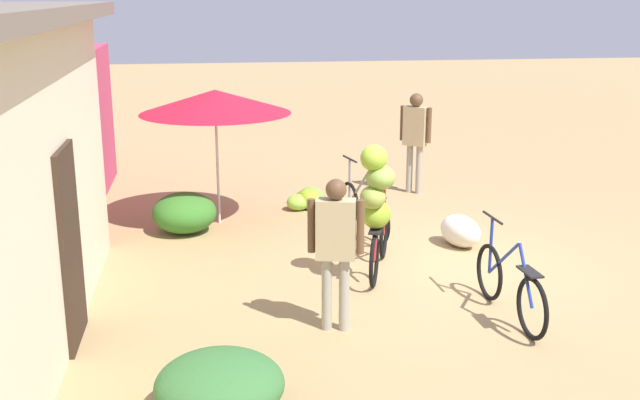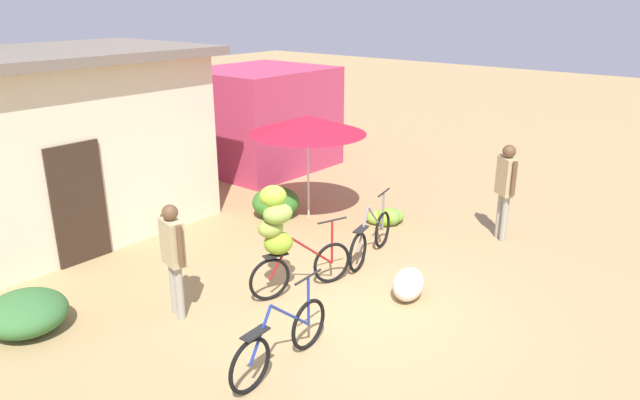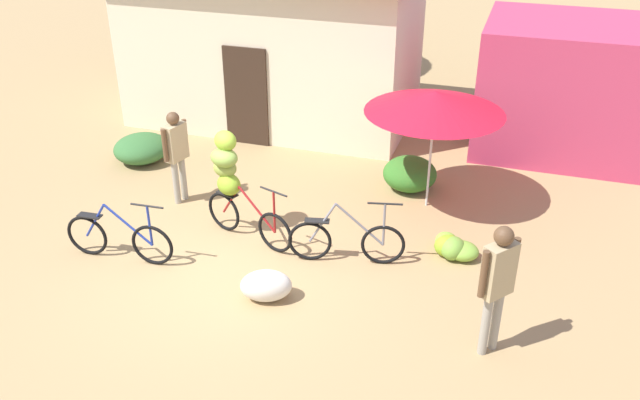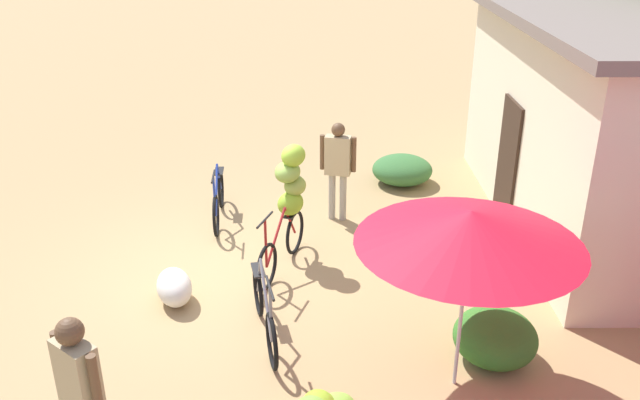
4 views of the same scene
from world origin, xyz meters
TOP-DOWN VIEW (x-y plane):
  - ground_plane at (0.00, 0.00)m, footprint 60.00×60.00m
  - building_low at (-1.50, 5.88)m, footprint 6.40×3.57m
  - shop_pink at (4.49, 6.14)m, footprint 3.20×2.80m
  - hedge_bush_front_left at (-3.13, 2.92)m, footprint 1.04×1.09m
  - hedge_bush_front_right at (2.03, 3.33)m, footprint 0.95×0.94m
  - market_umbrella at (2.44, 2.82)m, footprint 2.25×2.25m
  - bicycle_leftmost at (-1.60, -0.22)m, footprint 1.72×0.18m
  - bicycle_near_pile at (-0.30, 0.97)m, footprint 1.63×0.71m
  - bicycle_center_loaded at (1.60, 0.73)m, footprint 1.69×0.42m
  - banana_pile_on_ground at (3.08, 1.38)m, footprint 0.75×0.72m
  - produce_sack at (0.82, -0.48)m, footprint 0.81×0.65m
  - person_vendor at (-1.63, 1.69)m, footprint 0.29×0.57m
  - person_bystander at (3.78, -0.61)m, footprint 0.41×0.47m

SIDE VIEW (x-z plane):
  - ground_plane at x=0.00m, z-range 0.00..0.00m
  - banana_pile_on_ground at x=3.08m, z-range -0.02..0.32m
  - produce_sack at x=0.82m, z-range 0.00..0.44m
  - hedge_bush_front_left at x=-3.13m, z-range 0.00..0.52m
  - hedge_bush_front_right at x=2.03m, z-range 0.00..0.59m
  - bicycle_leftmost at x=-1.60m, z-range -0.14..0.86m
  - bicycle_center_loaded at x=1.60m, z-range -0.15..0.87m
  - person_vendor at x=-1.63m, z-range 0.18..1.81m
  - bicycle_near_pile at x=-0.30m, z-range 0.15..1.86m
  - person_bystander at x=3.78m, z-range 0.21..1.96m
  - shop_pink at x=4.49m, z-range 0.00..2.51m
  - building_low at x=-1.50m, z-range 0.02..3.33m
  - market_umbrella at x=2.44m, z-range 0.84..2.89m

